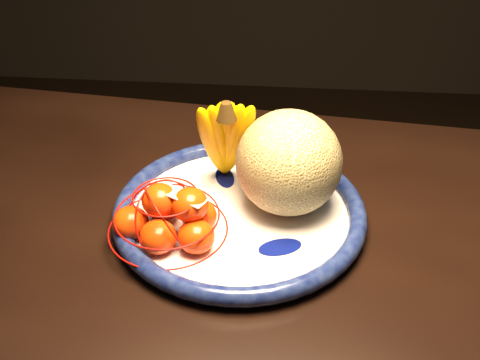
# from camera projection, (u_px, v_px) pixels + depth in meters

# --- Properties ---
(dining_table) EXTENTS (1.67, 1.10, 0.79)m
(dining_table) POSITION_uv_depth(u_px,v_px,m) (141.00, 300.00, 0.91)
(dining_table) COLOR black
(dining_table) RESTS_ON ground
(fruit_bowl) EXTENTS (0.39, 0.39, 0.03)m
(fruit_bowl) POSITION_uv_depth(u_px,v_px,m) (239.00, 213.00, 0.93)
(fruit_bowl) COLOR white
(fruit_bowl) RESTS_ON dining_table
(cantaloupe) EXTENTS (0.16, 0.16, 0.16)m
(cantaloupe) POSITION_uv_depth(u_px,v_px,m) (289.00, 163.00, 0.90)
(cantaloupe) COLOR olive
(cantaloupe) RESTS_ON fruit_bowl
(banana_bunch) EXTENTS (0.12, 0.12, 0.18)m
(banana_bunch) POSITION_uv_depth(u_px,v_px,m) (225.00, 136.00, 0.94)
(banana_bunch) COLOR #F0C304
(banana_bunch) RESTS_ON fruit_bowl
(mandarin_bag) EXTENTS (0.23, 0.23, 0.11)m
(mandarin_bag) POSITION_uv_depth(u_px,v_px,m) (170.00, 218.00, 0.86)
(mandarin_bag) COLOR #F53400
(mandarin_bag) RESTS_ON fruit_bowl
(price_tag) EXTENTS (0.08, 0.05, 0.01)m
(price_tag) POSITION_uv_depth(u_px,v_px,m) (181.00, 195.00, 0.84)
(price_tag) COLOR white
(price_tag) RESTS_ON mandarin_bag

